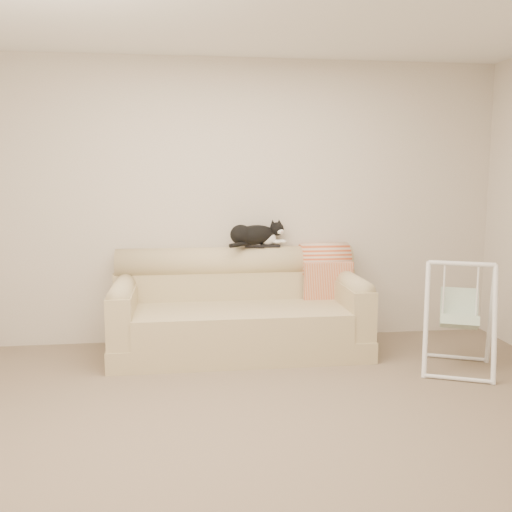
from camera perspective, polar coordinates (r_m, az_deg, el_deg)
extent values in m
plane|color=brown|center=(3.67, 0.94, -16.94)|extent=(5.00, 5.00, 0.00)
cube|color=beige|center=(5.31, -2.18, 5.40)|extent=(5.00, 0.04, 2.60)
cube|color=beige|center=(1.40, 13.12, -2.60)|extent=(5.00, 0.04, 2.60)
cube|color=tan|center=(5.06, -1.62, -8.69)|extent=(2.20, 0.90, 0.18)
cube|color=tan|center=(4.90, -1.50, -6.71)|extent=(1.80, 0.68, 0.24)
cube|color=tan|center=(5.30, -2.01, -4.11)|extent=(2.20, 0.22, 0.50)
cylinder|color=tan|center=(5.24, -2.03, -0.61)|extent=(2.16, 0.28, 0.28)
cube|color=tan|center=(4.98, -13.10, -5.59)|extent=(0.20, 0.88, 0.42)
cylinder|color=tan|center=(4.94, -13.18, -3.22)|extent=(0.18, 0.84, 0.18)
cube|color=tan|center=(5.17, 9.38, -4.98)|extent=(0.20, 0.88, 0.42)
cylinder|color=tan|center=(5.13, 9.44, -2.70)|extent=(0.18, 0.84, 0.18)
cube|color=black|center=(5.20, -0.13, 1.01)|extent=(0.19, 0.08, 0.02)
cube|color=gray|center=(5.20, -0.13, 1.16)|extent=(0.11, 0.05, 0.01)
cube|color=black|center=(5.24, 1.52, 1.04)|extent=(0.17, 0.06, 0.02)
ellipsoid|color=black|center=(5.21, -0.07, 2.12)|extent=(0.47, 0.36, 0.18)
ellipsoid|color=black|center=(5.14, -1.53, 2.16)|extent=(0.26, 0.25, 0.18)
ellipsoid|color=white|center=(5.25, 1.20, 1.76)|extent=(0.20, 0.17, 0.12)
ellipsoid|color=black|center=(5.28, 2.08, 2.72)|extent=(0.18, 0.18, 0.12)
ellipsoid|color=white|center=(5.25, 2.44, 2.47)|extent=(0.09, 0.08, 0.05)
sphere|color=#BF7272|center=(5.22, 2.60, 2.45)|extent=(0.01, 0.01, 0.01)
cone|color=black|center=(5.27, 1.68, 3.38)|extent=(0.08, 0.08, 0.06)
cone|color=black|center=(5.31, 2.33, 3.41)|extent=(0.06, 0.07, 0.06)
sphere|color=#A77236|center=(5.23, 2.16, 2.76)|extent=(0.02, 0.02, 0.02)
sphere|color=#A77236|center=(5.26, 2.58, 2.78)|extent=(0.02, 0.02, 0.02)
ellipsoid|color=white|center=(5.26, 2.08, 1.44)|extent=(0.11, 0.12, 0.04)
ellipsoid|color=white|center=(5.29, 2.60, 1.48)|extent=(0.11, 0.12, 0.04)
cylinder|color=black|center=(5.06, -1.72, 1.15)|extent=(0.19, 0.19, 0.04)
cylinder|color=#CB4D21|center=(5.38, 6.80, -0.43)|extent=(0.45, 0.33, 0.33)
cube|color=#CB4D21|center=(5.25, 7.22, -2.87)|extent=(0.45, 0.09, 0.42)
cylinder|color=white|center=(4.69, 16.66, -6.07)|extent=(0.16, 0.29, 0.87)
cylinder|color=white|center=(4.95, 16.68, -5.33)|extent=(0.16, 0.29, 0.87)
cylinder|color=white|center=(4.71, 22.76, -6.29)|extent=(0.16, 0.29, 0.87)
cylinder|color=white|center=(4.97, 22.45, -5.54)|extent=(0.16, 0.29, 0.87)
cylinder|color=white|center=(4.74, 19.89, -0.74)|extent=(0.47, 0.24, 0.04)
cylinder|color=white|center=(4.68, 19.54, -11.48)|extent=(0.47, 0.23, 0.03)
cylinder|color=white|center=(5.19, 19.29, -9.53)|extent=(0.47, 0.23, 0.03)
cube|color=white|center=(4.80, 19.64, -6.22)|extent=(0.37, 0.36, 0.16)
cube|color=white|center=(4.89, 19.66, -4.37)|extent=(0.32, 0.24, 0.23)
cylinder|color=white|center=(4.77, 18.28, -3.12)|extent=(0.02, 0.02, 0.41)
cylinder|color=white|center=(4.79, 21.26, -3.24)|extent=(0.02, 0.02, 0.41)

